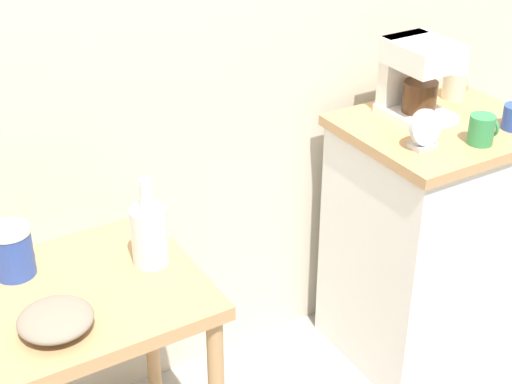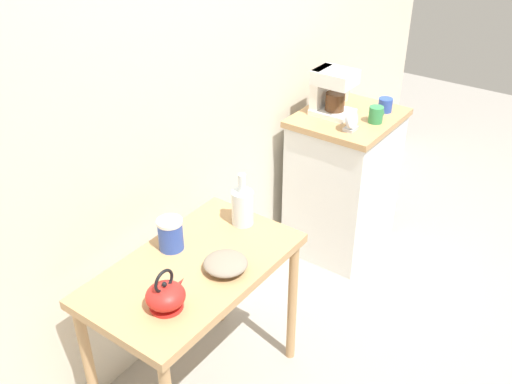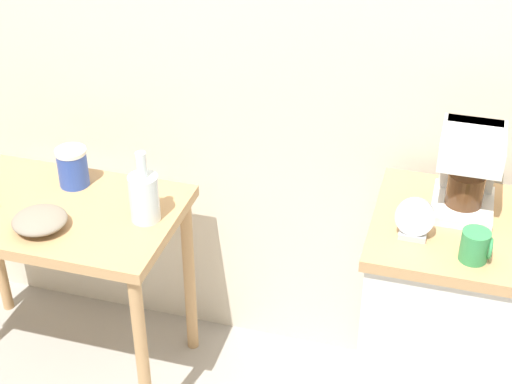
{
  "view_description": "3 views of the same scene",
  "coord_description": "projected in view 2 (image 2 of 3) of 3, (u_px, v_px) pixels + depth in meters",
  "views": [
    {
      "loc": [
        -0.96,
        -1.59,
        1.91
      ],
      "look_at": [
        -0.07,
        -0.09,
        0.92
      ],
      "focal_mm": 53.53,
      "sensor_mm": 36.0,
      "label": 1
    },
    {
      "loc": [
        -2.04,
        -1.3,
        2.2
      ],
      "look_at": [
        -0.24,
        -0.0,
        0.85
      ],
      "focal_mm": 40.2,
      "sensor_mm": 36.0,
      "label": 2
    },
    {
      "loc": [
        0.6,
        -1.95,
        2.21
      ],
      "look_at": [
        0.04,
        -0.01,
        0.92
      ],
      "focal_mm": 54.78,
      "sensor_mm": 36.0,
      "label": 3
    }
  ],
  "objects": [
    {
      "name": "ground_plane",
      "position": [
        281.0,
        304.0,
        3.21
      ],
      "size": [
        8.0,
        8.0,
        0.0
      ],
      "primitive_type": "plane",
      "color": "gray"
    },
    {
      "name": "kitchen_counter",
      "position": [
        343.0,
        182.0,
        3.48
      ],
      "size": [
        0.61,
        0.52,
        0.89
      ],
      "color": "white",
      "rests_on": "ground_plane"
    },
    {
      "name": "mug_small_cream",
      "position": [
        342.0,
        92.0,
        3.42
      ],
      "size": [
        0.09,
        0.08,
        0.1
      ],
      "color": "beige",
      "rests_on": "kitchen_counter"
    },
    {
      "name": "teakettle",
      "position": [
        166.0,
        296.0,
        2.09
      ],
      "size": [
        0.18,
        0.15,
        0.17
      ],
      "color": "red",
      "rests_on": "wooden_table"
    },
    {
      "name": "bowl_stoneware",
      "position": [
        226.0,
        263.0,
        2.29
      ],
      "size": [
        0.18,
        0.18,
        0.06
      ],
      "color": "gray",
      "rests_on": "wooden_table"
    },
    {
      "name": "wooden_table",
      "position": [
        195.0,
        284.0,
        2.38
      ],
      "size": [
        0.92,
        0.53,
        0.74
      ],
      "color": "tan",
      "rests_on": "ground_plane"
    },
    {
      "name": "coffee_maker",
      "position": [
        331.0,
        90.0,
        3.19
      ],
      "size": [
        0.18,
        0.22,
        0.26
      ],
      "color": "white",
      "rests_on": "kitchen_counter"
    },
    {
      "name": "canister_enamel",
      "position": [
        171.0,
        234.0,
        2.39
      ],
      "size": [
        0.11,
        0.11,
        0.14
      ],
      "color": "#2D4CAD",
      "rests_on": "wooden_table"
    },
    {
      "name": "glass_carafe_vase",
      "position": [
        243.0,
        206.0,
        2.54
      ],
      "size": [
        0.1,
        0.1,
        0.25
      ],
      "color": "silver",
      "rests_on": "wooden_table"
    },
    {
      "name": "mug_blue",
      "position": [
        385.0,
        105.0,
        3.28
      ],
      "size": [
        0.09,
        0.08,
        0.08
      ],
      "color": "#2D4CAD",
      "rests_on": "kitchen_counter"
    },
    {
      "name": "back_wall",
      "position": [
        229.0,
        40.0,
        2.76
      ],
      "size": [
        4.4,
        0.1,
        2.8
      ],
      "primitive_type": "cube",
      "color": "beige",
      "rests_on": "ground_plane"
    },
    {
      "name": "table_clock",
      "position": [
        351.0,
        121.0,
        3.05
      ],
      "size": [
        0.11,
        0.06,
        0.12
      ],
      "color": "#B2B5BA",
      "rests_on": "kitchen_counter"
    },
    {
      "name": "mug_tall_green",
      "position": [
        376.0,
        114.0,
        3.14
      ],
      "size": [
        0.09,
        0.08,
        0.09
      ],
      "color": "#338C4C",
      "rests_on": "kitchen_counter"
    }
  ]
}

